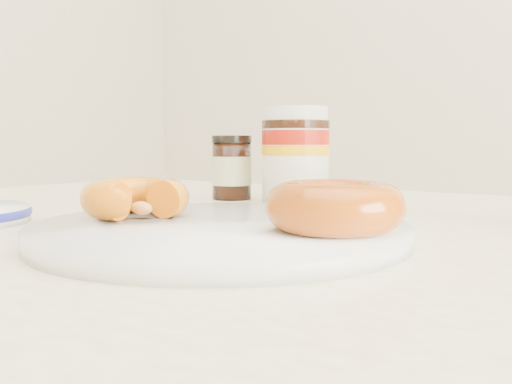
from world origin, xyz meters
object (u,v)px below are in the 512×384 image
Objects in this scene: nutella_jar at (295,151)px; dark_jar at (232,168)px; dining_table at (348,332)px; donut_bitten at (135,198)px; plate at (221,231)px; donut_whole at (335,207)px.

dark_jar is (-0.09, -0.01, -0.02)m from nutella_jar.
dining_table is 0.35m from dark_jar.
donut_bitten is 0.30m from dark_jar.
nutella_jar reaches higher than donut_bitten.
dark_jar is (-0.19, 0.27, 0.03)m from plate.
donut_whole is (0.18, 0.02, 0.00)m from donut_bitten.
donut_whole is 1.14× the size of dark_jar.
nutella_jar is at bearing 130.03° from dining_table.
nutella_jar reaches higher than donut_whole.
donut_whole is at bearing -55.25° from nutella_jar.
donut_bitten is at bearing -148.52° from dining_table.
plate is 3.41× the size of dark_jar.
donut_bitten is 0.92× the size of donut_whole.
plate is 0.09m from donut_bitten.
dark_jar is at bearing -173.14° from nutella_jar.
donut_bitten is 1.05× the size of dark_jar.
donut_whole reaches higher than dining_table.
plate is at bearing -173.51° from donut_whole.
dining_table is 0.21m from donut_bitten.
dining_table is 16.21× the size of dark_jar.
donut_bitten is at bearing -87.37° from nutella_jar.
plate is 2.41× the size of nutella_jar.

